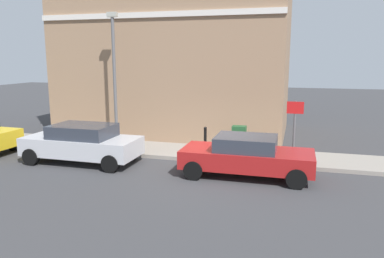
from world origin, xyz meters
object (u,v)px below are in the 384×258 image
utility_cabinet (239,141)px  street_sign (295,122)px  lamppost (114,74)px  car_silver (82,143)px  bollard_near_cabinet (205,138)px  car_red (247,156)px

utility_cabinet → street_sign: bearing=-106.8°
utility_cabinet → lamppost: 6.10m
car_silver → bollard_near_cabinet: car_silver is taller
lamppost → bollard_near_cabinet: bearing=-91.1°
car_red → utility_cabinet: 2.44m
car_silver → utility_cabinet: 6.14m
car_silver → bollard_near_cabinet: (2.44, -4.25, -0.08)m
bollard_near_cabinet → lamppost: lamppost is taller
utility_cabinet → bollard_near_cabinet: utility_cabinet is taller
car_red → utility_cabinet: car_red is taller
car_red → lamppost: (2.54, 6.12, 2.57)m
utility_cabinet → street_sign: street_sign is taller
car_red → bollard_near_cabinet: (2.46, 2.04, -0.02)m
car_silver → street_sign: 8.03m
bollard_near_cabinet → car_red: bearing=-140.3°
car_red → car_silver: 6.29m
car_red → lamppost: lamppost is taller
car_red → car_silver: car_silver is taller
bollard_near_cabinet → street_sign: size_ratio=0.45×
car_silver → lamppost: size_ratio=0.77×
car_red → utility_cabinet: bearing=-75.4°
car_silver → street_sign: (1.70, -7.80, 0.88)m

